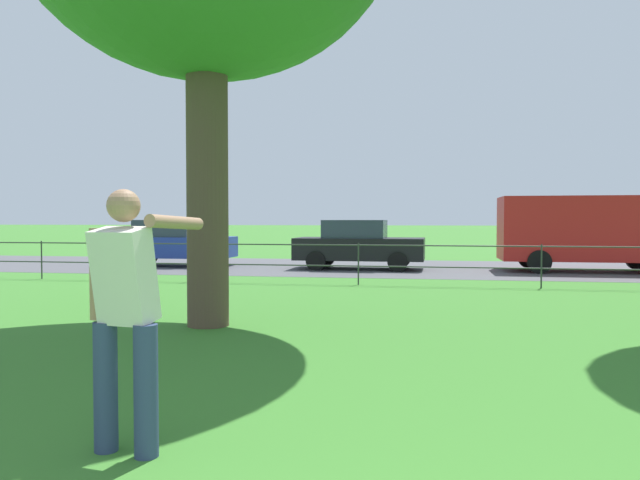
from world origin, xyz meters
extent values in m
cube|color=#4C4C51|center=(0.00, 19.53, 0.00)|extent=(80.00, 7.39, 0.01)
cylinder|color=#333833|center=(-10.44, 14.18, 0.50)|extent=(0.04, 0.04, 1.00)
cylinder|color=#333833|center=(-6.27, 14.18, 0.50)|extent=(0.04, 0.04, 1.00)
cylinder|color=#333833|center=(-2.09, 14.18, 0.50)|extent=(0.04, 0.04, 1.00)
cylinder|color=#333833|center=(2.09, 14.18, 0.50)|extent=(0.04, 0.04, 1.00)
cylinder|color=#333833|center=(0.00, 14.18, 0.45)|extent=(29.24, 0.03, 0.03)
cylinder|color=#333833|center=(0.00, 14.18, 0.95)|extent=(29.24, 0.03, 0.03)
cylinder|color=brown|center=(-3.63, 8.16, 2.25)|extent=(0.61, 0.61, 4.50)
cylinder|color=navy|center=(-2.58, 3.34, 0.44)|extent=(0.16, 0.16, 0.88)
cylinder|color=navy|center=(-2.26, 3.29, 0.44)|extent=(0.16, 0.16, 0.88)
cube|color=silver|center=(-2.42, 3.32, 1.20)|extent=(0.41, 0.38, 0.66)
sphere|color=#A87A5B|center=(-2.42, 3.32, 1.66)|extent=(0.22, 0.22, 0.22)
cylinder|color=#A87A5B|center=(-2.17, 3.59, 1.55)|extent=(0.19, 0.63, 0.11)
cylinder|color=#A87A5B|center=(-2.64, 3.35, 1.20)|extent=(0.09, 0.09, 0.62)
cube|color=#233899|center=(-8.87, 18.97, 0.64)|extent=(4.02, 1.75, 0.68)
cube|color=#2D3847|center=(-9.02, 18.97, 1.26)|extent=(1.92, 1.54, 0.56)
cylinder|color=black|center=(-7.62, 19.76, 0.30)|extent=(0.60, 0.21, 0.60)
cylinder|color=black|center=(-7.64, 18.15, 0.30)|extent=(0.60, 0.21, 0.60)
cylinder|color=black|center=(-10.10, 19.79, 0.30)|extent=(0.60, 0.21, 0.60)
cylinder|color=black|center=(-10.12, 18.17, 0.30)|extent=(0.60, 0.21, 0.60)
cube|color=black|center=(-2.57, 18.79, 0.64)|extent=(4.03, 1.77, 0.68)
cube|color=#2D3847|center=(-2.72, 18.79, 1.26)|extent=(1.93, 1.55, 0.56)
cylinder|color=black|center=(-1.32, 19.57, 0.30)|extent=(0.60, 0.21, 0.60)
cylinder|color=black|center=(-1.34, 17.96, 0.30)|extent=(0.60, 0.21, 0.60)
cylinder|color=black|center=(-3.80, 19.62, 0.30)|extent=(0.60, 0.21, 0.60)
cylinder|color=black|center=(-3.82, 18.00, 0.30)|extent=(0.60, 0.21, 0.60)
cube|color=red|center=(4.20, 19.02, 1.29)|extent=(5.01, 1.98, 1.90)
cylinder|color=black|center=(5.90, 19.94, 0.34)|extent=(0.68, 0.24, 0.68)
cylinder|color=black|center=(2.70, 19.95, 0.34)|extent=(0.68, 0.24, 0.68)
cylinder|color=black|center=(2.70, 18.09, 0.34)|extent=(0.68, 0.24, 0.68)
camera|label=1|loc=(-0.42, -0.50, 1.58)|focal=34.77mm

